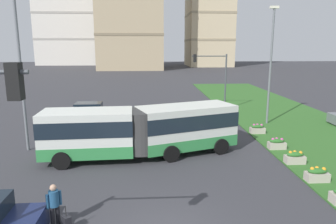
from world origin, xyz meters
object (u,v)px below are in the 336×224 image
streetlight_median (271,62)px  apartment_tower_centre (209,3)px  rolling_suitcase (67,223)px  flower_planter_4 (257,129)px  flower_planter_1 (317,174)px  traffic_light_far_right (215,72)px  flower_planter_3 (277,144)px  car_black_sedan (90,112)px  streetlight_left (20,66)px  articulated_bus (142,130)px  flower_planter_2 (295,157)px  pedestrian_crossing (54,203)px

streetlight_median → apartment_tower_centre: size_ratio=0.24×
rolling_suitcase → flower_planter_4: rolling_suitcase is taller
flower_planter_1 → traffic_light_far_right: 18.21m
flower_planter_1 → flower_planter_3: size_ratio=1.00×
car_black_sedan → streetlight_median: streetlight_median is taller
streetlight_left → flower_planter_3: bearing=-3.3°
flower_planter_3 → flower_planter_1: bearing=-90.0°
articulated_bus → flower_planter_4: (8.69, 4.37, -1.23)m
flower_planter_4 → streetlight_median: 6.12m
car_black_sedan → flower_planter_1: 19.87m
flower_planter_2 → traffic_light_far_right: (-1.57, 15.37, 3.60)m
car_black_sedan → streetlight_left: 9.96m
flower_planter_2 → apartment_tower_centre: apartment_tower_centre is taller
car_black_sedan → flower_planter_2: bearing=-41.1°
articulated_bus → apartment_tower_centre: bearing=77.2°
rolling_suitcase → flower_planter_1: rolling_suitcase is taller
traffic_light_far_right → streetlight_left: 18.87m
flower_planter_2 → rolling_suitcase: bearing=-152.4°
flower_planter_4 → traffic_light_far_right: 9.88m
flower_planter_2 → flower_planter_4: 6.31m
pedestrian_crossing → streetlight_median: streetlight_median is taller
car_black_sedan → rolling_suitcase: bearing=-82.3°
rolling_suitcase → apartment_tower_centre: apartment_tower_centre is taller
articulated_bus → traffic_light_far_right: size_ratio=2.03×
car_black_sedan → flower_planter_2: (13.72, -11.96, -0.33)m
flower_planter_2 → flower_planter_3: 2.58m
car_black_sedan → streetlight_left: (-2.46, -8.45, 4.65)m
flower_planter_3 → apartment_tower_centre: size_ratio=0.03×
flower_planter_3 → car_black_sedan: bearing=145.6°
rolling_suitcase → flower_planter_4: (11.30, 12.22, 0.11)m
rolling_suitcase → flower_planter_4: 16.64m
flower_planter_2 → traffic_light_far_right: 15.86m
rolling_suitcase → flower_planter_1: size_ratio=0.88×
pedestrian_crossing → streetlight_left: streetlight_left is taller
flower_planter_2 → flower_planter_3: bearing=90.0°
flower_planter_3 → apartment_tower_centre: bearing=82.5°
flower_planter_2 → streetlight_median: bearing=78.6°
pedestrian_crossing → traffic_light_far_right: 23.61m
apartment_tower_centre → flower_planter_3: bearing=-97.5°
pedestrian_crossing → rolling_suitcase: pedestrian_crossing is taller
car_black_sedan → flower_planter_2: car_black_sedan is taller
traffic_light_far_right → flower_planter_4: bearing=-80.2°
pedestrian_crossing → flower_planter_1: size_ratio=1.58×
articulated_bus → car_black_sedan: (-5.03, 10.02, -0.90)m
pedestrian_crossing → rolling_suitcase: (0.45, -0.20, -0.69)m
streetlight_median → flower_planter_3: bearing=-105.6°
articulated_bus → pedestrian_crossing: bearing=-111.8°
flower_planter_1 → flower_planter_4: size_ratio=1.00×
streetlight_median → rolling_suitcase: bearing=-130.7°
apartment_tower_centre → streetlight_median: bearing=-96.9°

